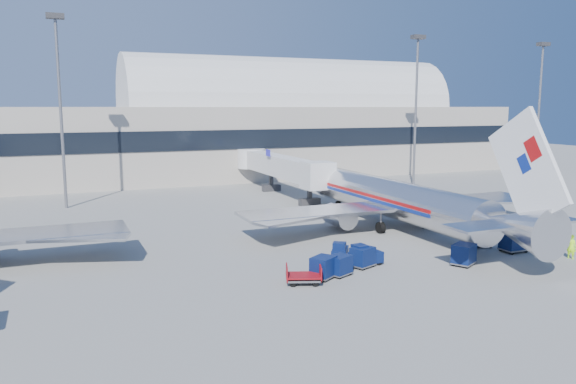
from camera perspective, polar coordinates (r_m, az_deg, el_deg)
name	(u,v)px	position (r m, az deg, el deg)	size (l,w,h in m)	color
ground	(328,249)	(48.20, 4.12, -5.83)	(260.00, 260.00, 0.00)	gray
terminal	(101,134)	(97.89, -18.49, 5.57)	(170.00, 28.15, 21.00)	#B2AA9E
airliner_main	(398,200)	(56.41, 11.14, -0.80)	(32.00, 37.26, 12.07)	silver
jetbridge_near	(277,165)	(78.32, -1.15, 2.71)	(4.40, 27.50, 6.25)	silver
mast_west	(59,83)	(71.58, -22.24, 10.23)	(2.00, 1.20, 22.60)	slate
mast_east	(416,88)	(88.07, 12.92, 10.24)	(2.00, 1.20, 22.60)	slate
mast_far_east	(540,90)	(104.63, 24.25, 9.42)	(2.00, 1.20, 22.60)	slate
barrier_near	(479,223)	(59.79, 18.80, -2.99)	(3.00, 0.55, 0.90)	#9E9E96
barrier_mid	(504,220)	(62.01, 21.09, -2.70)	(3.00, 0.55, 0.90)	#9E9E96
barrier_far	(528,218)	(64.32, 23.21, -2.43)	(3.00, 0.55, 0.90)	#9E9E96
tug_lead	(364,256)	(43.60, 7.77, -6.42)	(2.63, 1.47, 1.66)	#091744
tug_right	(478,240)	(51.34, 18.72, -4.61)	(2.40, 1.55, 1.45)	#091744
tug_left	(340,251)	(44.91, 5.28, -6.02)	(2.26, 2.55, 1.50)	#091744
cart_train_a	(363,257)	(42.99, 7.58, -6.53)	(2.14, 1.92, 1.56)	#091744
cart_train_b	(340,265)	(40.74, 5.26, -7.40)	(2.07, 1.87, 1.49)	#091744
cart_train_c	(323,267)	(39.97, 3.60, -7.62)	(2.25, 2.13, 1.58)	#091744
cart_solo_near	(464,254)	(45.20, 17.43, -6.03)	(2.34, 2.17, 1.66)	#091744
cart_solo_far	(514,240)	(50.70, 21.96, -4.59)	(2.07, 1.59, 1.81)	#091744
cart_open_red	(304,277)	(38.89, 1.63, -8.66)	(2.85, 2.44, 0.64)	slate
ramp_worker	(571,247)	(50.34, 26.84, -4.98)	(0.72, 0.47, 1.97)	#A6FF1A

